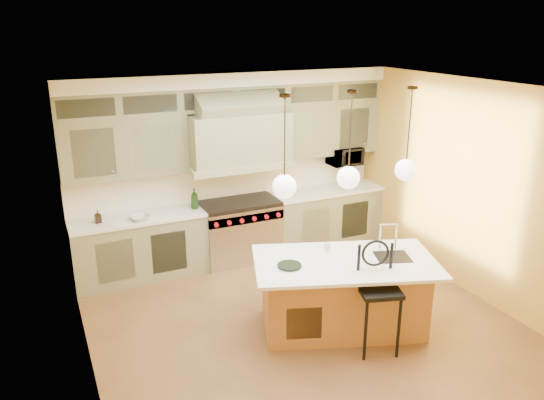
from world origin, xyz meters
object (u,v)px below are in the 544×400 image
range (240,230)px  counter_stool (378,290)px  microwave (345,156)px  kitchen_island (343,293)px

range → counter_stool: size_ratio=0.94×
counter_stool → microwave: (1.43, 3.02, 0.72)m
range → microwave: microwave is taller
kitchen_island → microwave: (1.55, 2.50, 0.98)m
range → counter_stool: bearing=-79.9°
kitchen_island → microwave: microwave is taller
microwave → kitchen_island: bearing=-121.7°
range → kitchen_island: kitchen_island is taller
counter_stool → microwave: microwave is taller
kitchen_island → microwave: 3.10m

